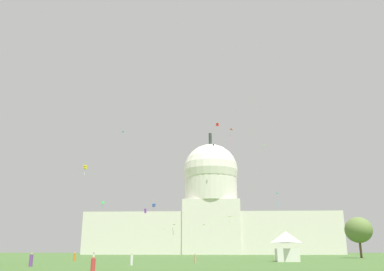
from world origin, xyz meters
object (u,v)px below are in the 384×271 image
at_px(kite_black_low, 172,226).
at_px(person_tan_front_center, 195,259).
at_px(kite_turquoise_high, 122,133).
at_px(kite_white_low, 205,225).
at_px(kite_pink_mid, 230,133).
at_px(person_red_lawn_far_left, 93,264).
at_px(kite_blue_low, 154,205).
at_px(tree_east_mid, 358,230).
at_px(kite_lime_high, 264,146).
at_px(event_tent, 286,246).
at_px(person_white_back_left, 132,260).
at_px(kite_violet_low, 145,211).
at_px(person_orange_aisle_center, 75,257).
at_px(kite_orange_low, 166,230).
at_px(kite_yellow_mid, 85,167).
at_px(kite_red_high, 217,125).
at_px(kite_cyan_low, 280,196).
at_px(kite_black_high, 213,145).
at_px(capitol_building, 211,214).
at_px(kite_gold_low, 230,217).
at_px(kite_green_low, 103,203).
at_px(person_white_back_center, 94,258).
at_px(person_purple_back_right, 31,260).

bearing_deg(kite_black_low, person_tan_front_center, 21.26).
bearing_deg(kite_turquoise_high, kite_white_low, 148.25).
bearing_deg(kite_pink_mid, person_tan_front_center, -42.05).
distance_m(person_red_lawn_far_left, kite_turquoise_high, 104.32).
height_order(kite_black_low, kite_blue_low, kite_blue_low).
height_order(tree_east_mid, person_red_lawn_far_left, tree_east_mid).
height_order(person_red_lawn_far_left, kite_pink_mid, kite_pink_mid).
xyz_separation_m(kite_white_low, kite_lime_high, (26.70, -14.56, 33.15)).
relative_size(event_tent, person_white_back_left, 4.09).
bearing_deg(person_tan_front_center, kite_turquoise_high, 50.59).
xyz_separation_m(person_red_lawn_far_left, kite_turquoise_high, (-19.70, 93.40, 42.09)).
relative_size(person_white_back_left, kite_violet_low, 1.19).
bearing_deg(kite_blue_low, person_orange_aisle_center, -84.07).
distance_m(kite_white_low, kite_orange_low, 22.59).
bearing_deg(kite_yellow_mid, kite_violet_low, -72.66).
bearing_deg(kite_red_high, kite_yellow_mid, -168.21).
distance_m(kite_cyan_low, kite_orange_low, 116.71).
relative_size(kite_lime_high, kite_blue_low, 0.39).
height_order(kite_pink_mid, kite_black_high, kite_black_high).
height_order(kite_lime_high, kite_blue_low, kite_lime_high).
bearing_deg(kite_violet_low, kite_blue_low, -12.78).
bearing_deg(capitol_building, person_tan_front_center, -90.96).
height_order(kite_gold_low, kite_yellow_mid, kite_yellow_mid).
bearing_deg(kite_yellow_mid, kite_black_low, -110.34).
height_order(kite_cyan_low, kite_blue_low, kite_blue_low).
bearing_deg(person_white_back_left, kite_lime_high, -139.11).
xyz_separation_m(person_red_lawn_far_left, kite_violet_low, (-8.46, 82.71, 13.34)).
distance_m(person_red_lawn_far_left, kite_orange_low, 155.99).
bearing_deg(person_orange_aisle_center, tree_east_mid, 74.25).
xyz_separation_m(kite_cyan_low, kite_green_low, (-51.38, 46.12, 3.94)).
bearing_deg(person_white_back_left, kite_turquoise_high, -106.66).
height_order(kite_black_low, kite_turquoise_high, kite_turquoise_high).
xyz_separation_m(person_white_back_left, kite_blue_low, (-8.62, 80.83, 16.66)).
distance_m(tree_east_mid, kite_red_high, 66.64).
bearing_deg(person_white_back_left, person_white_back_center, -87.70).
xyz_separation_m(event_tent, kite_green_low, (-51.30, 50.72, 14.48)).
relative_size(person_tan_front_center, kite_violet_low, 1.05).
height_order(person_purple_back_right, kite_pink_mid, kite_pink_mid).
distance_m(event_tent, kite_pink_mid, 25.13).
relative_size(tree_east_mid, kite_blue_low, 3.27).
bearing_deg(kite_orange_low, kite_yellow_mid, 130.66).
bearing_deg(kite_green_low, person_white_back_left, 121.71).
xyz_separation_m(capitol_building, kite_orange_low, (-22.16, -29.60, -9.95)).
height_order(person_orange_aisle_center, kite_black_high, kite_black_high).
bearing_deg(person_red_lawn_far_left, kite_white_low, -51.86).
bearing_deg(person_tan_front_center, kite_green_low, 54.94).
relative_size(kite_white_low, kite_yellow_mid, 1.44).
height_order(person_red_lawn_far_left, kite_yellow_mid, kite_yellow_mid).
bearing_deg(kite_gold_low, person_orange_aisle_center, -130.86).
relative_size(capitol_building, kite_red_high, 104.05).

